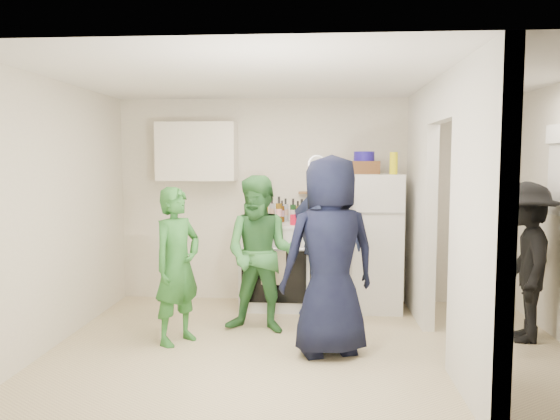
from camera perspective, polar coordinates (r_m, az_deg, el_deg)
The scene contains 34 objects.
floor at distance 5.32m, azimuth 3.17°, elevation -13.96°, with size 4.80×4.80×0.00m, color beige.
wall_back at distance 6.74m, azimuth 3.45°, elevation 1.00°, with size 4.80×4.80×0.00m, color silver.
wall_front at distance 3.36m, azimuth 2.84°, elevation -3.32°, with size 4.80×4.80×0.00m, color silver.
wall_left at distance 5.62m, azimuth -22.04°, elevation -0.24°, with size 3.40×3.40×0.00m, color silver.
ceiling at distance 5.08m, azimuth 3.32°, elevation 13.74°, with size 4.80×4.80×0.00m, color white.
partition_pier_back at distance 6.25m, azimuth 14.47°, elevation 0.50°, with size 0.12×1.20×2.50m, color silver.
partition_pier_front at distance 4.11m, azimuth 19.99°, elevation -2.05°, with size 0.12×1.20×2.50m, color silver.
partition_header at distance 5.18m, azimuth 16.97°, elevation 11.13°, with size 0.12×1.00×0.40m, color silver.
stove at distance 6.53m, azimuth -0.41°, elevation -5.74°, with size 0.85×0.70×1.01m, color white.
upper_cabinet at distance 6.71m, azimuth -8.66°, elevation 6.05°, with size 0.95×0.34×0.70m, color silver.
fridge at distance 6.46m, azimuth 9.58°, elevation -3.32°, with size 0.65×0.63×1.59m, color white.
wicker_basket at distance 6.43m, azimuth 8.76°, elevation 4.41°, with size 0.35×0.25×0.15m, color brown.
blue_bowl at distance 6.43m, azimuth 8.78°, elevation 5.57°, with size 0.24×0.24×0.11m, color #201698.
yellow_cup_stack_top at distance 6.32m, azimuth 11.79°, elevation 4.80°, with size 0.09×0.09×0.25m, color #FBF415.
wall_clock at distance 6.70m, azimuth 3.90°, elevation 4.82°, with size 0.22×0.22×0.03m, color white.
spice_shelf at distance 6.68m, azimuth 3.45°, elevation 1.82°, with size 0.35×0.08×0.03m, color olive.
yellow_cup_stack_stove at distance 6.23m, azimuth -1.67°, elevation -0.42°, with size 0.09×0.09×0.25m, color yellow.
red_cup at distance 6.24m, azimuth 1.46°, elevation -1.02°, with size 0.09×0.09×0.12m, color red.
person_green_left at distance 5.31m, azimuth -10.69°, elevation -5.72°, with size 0.55×0.36×1.50m, color #307931.
person_green_center at distance 5.54m, azimuth -1.99°, elevation -4.64°, with size 0.78×0.60×1.60m, color #3A7935.
person_denim at distance 6.04m, azimuth 4.34°, elevation -3.10°, with size 1.02×0.43×1.75m, color navy.
person_navy at distance 4.90m, azimuth 5.23°, elevation -4.79°, with size 0.88×0.57×1.80m, color black.
person_nook at distance 5.78m, azimuth 24.20°, elevation -4.94°, with size 1.00×0.57×1.54m, color black.
bottle_a at distance 6.58m, azimuth -2.79°, elevation -0.03°, with size 0.06×0.06×0.27m, color brown.
bottle_b at distance 6.38m, azimuth -1.90°, elevation 0.03°, with size 0.06×0.06×0.32m, color #184827.
bottle_c at distance 6.61m, azimuth -0.84°, elevation 0.07°, with size 0.06×0.06×0.29m, color #9EA2AC.
bottle_d at distance 6.41m, azimuth -0.12°, elevation 0.02°, with size 0.07×0.07×0.31m, color brown.
bottle_e at distance 6.62m, azimuth 0.58°, elevation 0.02°, with size 0.07×0.07×0.28m, color #A0A6B1.
bottle_f at distance 6.46m, azimuth 1.37°, elevation -0.06°, with size 0.07×0.07×0.29m, color #133618.
bottle_g at distance 6.56m, azimuth 1.87°, elevation -0.14°, with size 0.07×0.07×0.25m, color olive.
bottle_h at distance 6.37m, azimuth -3.04°, elevation -0.16°, with size 0.07×0.07×0.28m, color gray.
bottle_i at distance 6.53m, azimuth 0.22°, elevation -0.13°, with size 0.06×0.06×0.26m, color #5D360F.
bottle_j at distance 6.31m, azimuth 2.28°, elevation -0.17°, with size 0.08×0.08×0.29m, color #1D552E.
bottle_k at distance 6.52m, azimuth -2.39°, elevation 0.16°, with size 0.06×0.06×0.33m, color maroon.
Camera 1 is at (0.07, -5.02, 1.75)m, focal length 35.00 mm.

